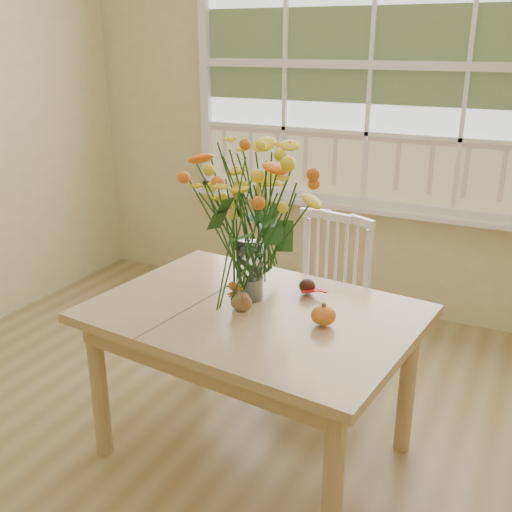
% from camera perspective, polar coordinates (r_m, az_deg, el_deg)
% --- Properties ---
extents(wall_back, '(4.00, 0.02, 2.70)m').
position_cam_1_polar(wall_back, '(3.79, 10.86, 14.44)').
color(wall_back, '#D3BC87').
rests_on(wall_back, floor).
extents(window, '(2.42, 0.12, 1.74)m').
position_cam_1_polar(window, '(3.74, 10.87, 17.16)').
color(window, silver).
rests_on(window, wall_back).
extents(dining_table, '(1.35, 1.03, 0.67)m').
position_cam_1_polar(dining_table, '(2.44, -0.21, -7.03)').
color(dining_table, tan).
rests_on(dining_table, floor).
extents(windsor_chair, '(0.46, 0.44, 0.87)m').
position_cam_1_polar(windsor_chair, '(3.03, 6.70, -3.55)').
color(windsor_chair, white).
rests_on(windsor_chair, floor).
extents(flower_vase, '(0.51, 0.51, 0.60)m').
position_cam_1_polar(flower_vase, '(2.38, -0.57, 3.99)').
color(flower_vase, white).
rests_on(flower_vase, dining_table).
extents(pumpkin, '(0.10, 0.10, 0.07)m').
position_cam_1_polar(pumpkin, '(2.27, 6.43, -5.74)').
color(pumpkin, orange).
rests_on(pumpkin, dining_table).
extents(turkey_figurine, '(0.09, 0.07, 0.11)m').
position_cam_1_polar(turkey_figurine, '(2.35, -1.42, -4.45)').
color(turkey_figurine, '#CCB78C').
rests_on(turkey_figurine, dining_table).
extents(dark_gourd, '(0.13, 0.07, 0.06)m').
position_cam_1_polar(dark_gourd, '(2.54, 4.90, -2.95)').
color(dark_gourd, '#38160F').
rests_on(dark_gourd, dining_table).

